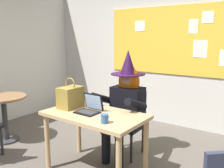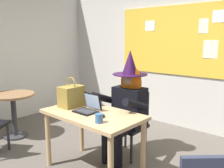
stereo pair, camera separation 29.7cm
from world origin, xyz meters
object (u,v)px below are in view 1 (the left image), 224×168
Objects in this scene: person_costumed at (125,100)px; side_table_round at (4,109)px; chair_at_desk at (130,119)px; computer_mouse at (105,116)px; laptop at (90,108)px; coffee_mug at (105,119)px; desk_main at (95,122)px; handbag at (71,97)px.

person_costumed is 2.00× the size of side_table_round.
side_table_round is at bearing -67.78° from chair_at_desk.
laptop is at bearing 158.00° from computer_mouse.
person_costumed is 15.17× the size of coffee_mug.
coffee_mug is at bearing -3.56° from side_table_round.
desk_main is 0.60m from person_costumed.
computer_mouse is (0.14, -0.76, 0.27)m from chair_at_desk.
computer_mouse is at bearing -18.46° from desk_main.
handbag is at bearing 177.80° from desk_main.
laptop is at bearing 151.00° from coffee_mug.
laptop reaches higher than desk_main.
chair_at_desk is 3.28× the size of laptop.
side_table_round is at bearing 176.44° from coffee_mug.
desk_main is at bearing 153.32° from computer_mouse.
coffee_mug is 0.13× the size of side_table_round.
desk_main is 0.71m from chair_at_desk.
person_costumed reaches higher than coffee_mug.
person_costumed is 3.81× the size of handbag.
computer_mouse reaches higher than side_table_round.
handbag reaches higher than desk_main.
chair_at_desk is 0.77m from laptop.
coffee_mug reaches higher than desk_main.
computer_mouse is 0.14× the size of side_table_round.
desk_main is 0.39m from coffee_mug.
handbag is 0.72m from coffee_mug.
side_table_round is at bearing -177.48° from desk_main.
side_table_round is (-2.02, 0.13, -0.26)m from coffee_mug.
person_costumed is at bearing 51.10° from handbag.
computer_mouse is at bearing 124.10° from coffee_mug.
computer_mouse is (0.27, -0.07, -0.03)m from laptop.
computer_mouse is at bearing 9.18° from chair_at_desk.
desk_main is at bearing -2.20° from handbag.
computer_mouse is at bearing 0.29° from side_table_round.
computer_mouse is 1.94m from side_table_round.
computer_mouse is 1.09× the size of coffee_mug.
desk_main reaches higher than side_table_round.
person_costumed reaches higher than computer_mouse.
laptop is at bearing 179.37° from desk_main.
desk_main is 3.13× the size of handbag.
person_costumed is (0.00, -0.12, 0.29)m from chair_at_desk.
person_costumed is at bearing 77.62° from laptop.
handbag is at bearing 162.37° from coffee_mug.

